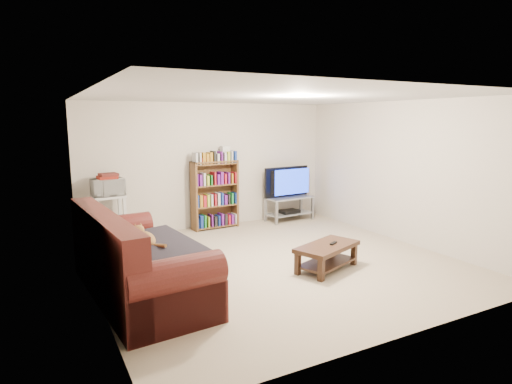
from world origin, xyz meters
TOP-DOWN VIEW (x-y plane):
  - floor at (0.00, 0.00)m, footprint 5.00×5.00m
  - ceiling at (0.00, 0.00)m, footprint 5.00×5.00m
  - wall_back at (0.00, 2.50)m, footprint 5.00×0.00m
  - wall_front at (0.00, -2.50)m, footprint 5.00×0.00m
  - wall_left at (-2.50, 0.00)m, footprint 0.00×5.00m
  - wall_right at (2.50, 0.00)m, footprint 0.00×5.00m
  - sofa at (-2.12, -0.28)m, footprint 1.26×2.51m
  - blanket at (-1.91, -0.43)m, footprint 1.13×1.36m
  - cat at (-1.93, -0.21)m, footprint 0.32×0.68m
  - coffee_table at (0.49, -0.62)m, footprint 1.10×0.81m
  - remote at (0.59, -0.63)m, footprint 0.16×0.12m
  - tv_stand at (1.62, 2.16)m, footprint 1.04×0.54m
  - television at (1.62, 2.16)m, footprint 1.08×0.24m
  - dvd_player at (1.62, 2.16)m, footprint 0.42×0.31m
  - bookshelf at (0.01, 2.30)m, footprint 0.92×0.34m
  - shelf_clutter at (0.11, 2.32)m, footprint 0.67×0.24m
  - microwave_stand at (-1.98, 2.16)m, footprint 0.55×0.42m
  - microwave at (-1.98, 2.16)m, footprint 0.54×0.39m
  - game_boxes at (-1.98, 2.16)m, footprint 0.32×0.29m

SIDE VIEW (x-z plane):
  - floor at x=0.00m, z-range 0.00..0.00m
  - dvd_player at x=1.62m, z-range 0.16..0.22m
  - coffee_table at x=0.49m, z-range 0.07..0.43m
  - tv_stand at x=1.62m, z-range 0.09..0.59m
  - sofa at x=-2.12m, z-range -0.16..0.87m
  - remote at x=0.59m, z-range 0.36..0.38m
  - microwave_stand at x=-1.98m, z-range 0.12..0.94m
  - blanket at x=-1.91m, z-range 0.50..0.69m
  - cat at x=-1.93m, z-range 0.55..0.75m
  - bookshelf at x=0.01m, z-range 0.02..1.33m
  - television at x=1.62m, z-range 0.50..1.12m
  - microwave at x=-1.98m, z-range 0.83..1.11m
  - game_boxes at x=-1.98m, z-range 1.11..1.16m
  - wall_back at x=0.00m, z-range -1.30..3.70m
  - wall_front at x=0.00m, z-range -1.30..3.70m
  - wall_left at x=-2.50m, z-range -1.30..3.70m
  - wall_right at x=2.50m, z-range -1.30..3.70m
  - shelf_clutter at x=0.11m, z-range 1.28..1.56m
  - ceiling at x=0.00m, z-range 2.40..2.40m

